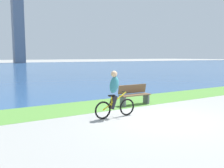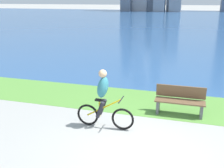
% 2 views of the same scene
% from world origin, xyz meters
% --- Properties ---
extents(ground_plane, '(300.00, 300.00, 0.00)m').
position_xyz_m(ground_plane, '(0.00, 0.00, 0.00)').
color(ground_plane, '#9E9E99').
extents(grass_strip_bayside, '(120.00, 2.44, 0.01)m').
position_xyz_m(grass_strip_bayside, '(0.00, 3.14, 0.00)').
color(grass_strip_bayside, '#59933D').
rests_on(grass_strip_bayside, ground).
extents(bay_water_surface, '(300.00, 76.45, 0.00)m').
position_xyz_m(bay_water_surface, '(0.00, 42.58, 0.00)').
color(bay_water_surface, '#2D568C').
rests_on(bay_water_surface, ground).
extents(cyclist_lead, '(1.65, 0.52, 1.67)m').
position_xyz_m(cyclist_lead, '(-1.30, 0.94, 0.83)').
color(cyclist_lead, black).
rests_on(cyclist_lead, ground).
extents(bench_near_path, '(1.50, 0.47, 0.90)m').
position_xyz_m(bench_near_path, '(0.68, 2.43, 0.45)').
color(bench_near_path, brown).
rests_on(bench_near_path, ground).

